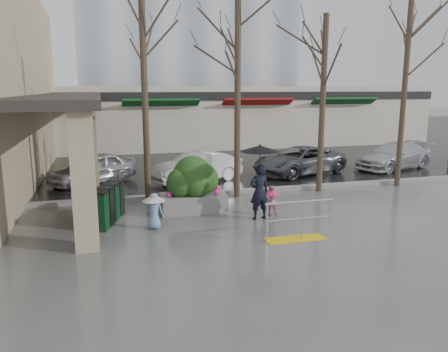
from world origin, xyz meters
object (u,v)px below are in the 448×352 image
handrail (297,225)px  child_pink (271,198)px  car_a (92,168)px  car_c (299,161)px  tree_east (408,48)px  child_blue (154,207)px  car_d (394,156)px  tree_mideast (324,61)px  tree_west (143,50)px  planter (193,185)px  car_b (197,167)px  woman (260,175)px  tree_midwest (238,48)px  news_boxes (108,204)px

handrail → child_pink: (0.15, 2.29, 0.17)m
car_a → car_c: bearing=53.8°
handrail → car_c: car_c is taller
tree_east → car_c: size_ratio=1.59×
tree_east → child_blue: size_ratio=6.96×
car_d → tree_east: bearing=-51.8°
tree_mideast → car_a: 10.11m
tree_west → child_pink: tree_west is taller
tree_mideast → car_c: bearing=78.3°
tree_mideast → child_blue: bearing=-156.1°
car_c → tree_mideast: bearing=-30.4°
child_pink → planter: planter is taller
tree_east → car_b: 9.47m
child_blue → tree_east: bearing=-142.6°
tree_west → car_b: (2.34, 2.90, -4.45)m
woman → planter: bearing=-44.0°
handrail → woman: bearing=100.1°
car_a → child_pink: bearing=7.8°
tree_midwest → tree_mideast: tree_midwest is taller
child_blue → car_a: 6.91m
woman → car_a: size_ratio=0.62×
tree_mideast → car_d: tree_mideast is taller
tree_east → news_boxes: size_ratio=3.55×
news_boxes → car_c: bearing=49.9°
tree_west → news_boxes: tree_west is taller
tree_mideast → tree_west: bearing=-180.0°
handrail → child_pink: bearing=86.3°
tree_midwest → car_b: tree_midwest is taller
tree_east → car_c: bearing=131.1°
tree_midwest → tree_east: tree_east is taller
handrail → child_pink: size_ratio=2.04×
news_boxes → car_c: 9.97m
news_boxes → car_b: (3.70, 4.83, 0.07)m
child_blue → tree_west: bearing=-71.4°
woman → news_boxes: (-4.36, 0.92, -0.79)m
woman → child_blue: bearing=-4.3°
child_blue → car_d: size_ratio=0.24×
planter → tree_mideast: bearing=15.9°
tree_mideast → car_d: bearing=29.8°
child_pink → news_boxes: (-4.86, 0.58, 0.01)m
handrail → tree_mideast: 7.28m
tree_mideast → child_blue: 8.40m
car_b → car_c: bearing=75.8°
news_boxes → tree_west: bearing=73.5°
tree_midwest → news_boxes: tree_midwest is taller
child_pink → car_b: bearing=-73.5°
tree_east → car_b: size_ratio=1.88×
planter → car_c: bearing=38.7°
tree_midwest → child_pink: bearing=-83.0°
child_pink → car_d: bearing=-142.0°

